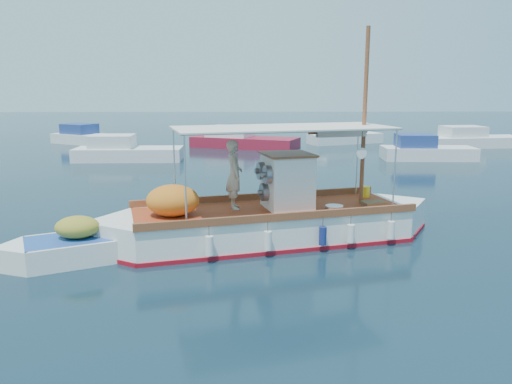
{
  "coord_description": "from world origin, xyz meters",
  "views": [
    {
      "loc": [
        -1.45,
        -14.19,
        4.51
      ],
      "look_at": [
        -1.06,
        0.0,
        1.52
      ],
      "focal_mm": 35.0,
      "sensor_mm": 36.0,
      "label": 1
    }
  ],
  "objects": [
    {
      "name": "ground",
      "position": [
        0.0,
        0.0,
        0.0
      ],
      "size": [
        160.0,
        160.0,
        0.0
      ],
      "primitive_type": "plane",
      "color": "black",
      "rests_on": "ground"
    },
    {
      "name": "fishing_caique",
      "position": [
        -0.7,
        0.17,
        0.58
      ],
      "size": [
        10.29,
        4.7,
        6.47
      ],
      "rotation": [
        0.0,
        0.0,
        0.25
      ],
      "color": "white",
      "rests_on": "ground"
    },
    {
      "name": "dinghy",
      "position": [
        -5.22,
        -1.15,
        0.29
      ],
      "size": [
        5.1,
        3.12,
        1.37
      ],
      "rotation": [
        0.0,
        0.0,
        0.43
      ],
      "color": "white",
      "rests_on": "ground"
    },
    {
      "name": "bg_boat_nw",
      "position": [
        -8.79,
        17.07,
        0.49
      ],
      "size": [
        6.61,
        2.44,
        1.8
      ],
      "rotation": [
        0.0,
        0.0,
        0.01
      ],
      "color": "silver",
      "rests_on": "ground"
    },
    {
      "name": "bg_boat_n",
      "position": [
        -1.52,
        23.77,
        0.49
      ],
      "size": [
        8.49,
        5.68,
        1.8
      ],
      "rotation": [
        0.0,
        0.0,
        -0.4
      ],
      "color": "maroon",
      "rests_on": "ground"
    },
    {
      "name": "bg_boat_ne",
      "position": [
        10.14,
        16.96,
        0.49
      ],
      "size": [
        5.79,
        2.49,
        1.8
      ],
      "rotation": [
        0.0,
        0.0,
        -0.05
      ],
      "color": "silver",
      "rests_on": "ground"
    },
    {
      "name": "bg_boat_e",
      "position": [
        16.25,
        23.61,
        0.49
      ],
      "size": [
        7.54,
        3.36,
        1.8
      ],
      "rotation": [
        0.0,
        0.0,
        0.11
      ],
      "color": "silver",
      "rests_on": "ground"
    },
    {
      "name": "bg_boat_far_w",
      "position": [
        -14.1,
        26.57,
        0.49
      ],
      "size": [
        6.48,
        5.1,
        1.8
      ],
      "rotation": [
        0.0,
        0.0,
        -0.53
      ],
      "color": "silver",
      "rests_on": "ground"
    },
    {
      "name": "bg_boat_far_n",
      "position": [
        6.76,
        26.28,
        0.49
      ],
      "size": [
        6.42,
        4.12,
        1.8
      ],
      "rotation": [
        0.0,
        0.0,
        0.38
      ],
      "color": "silver",
      "rests_on": "ground"
    }
  ]
}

